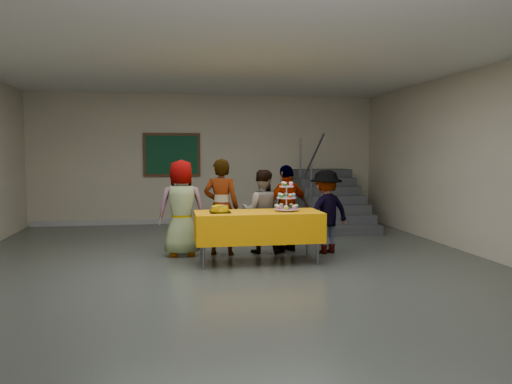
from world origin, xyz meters
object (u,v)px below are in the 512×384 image
cupcake_stand (286,200)px  schoolchild_a (182,208)px  noticeboard (172,155)px  bear_cake (220,209)px  schoolchild_b (221,207)px  bake_table (258,226)px  schoolchild_e (326,212)px  schoolchild_d (287,208)px  staircase (329,204)px  schoolchild_c (262,211)px

cupcake_stand → schoolchild_a: bearing=156.1°
noticeboard → bear_cake: bearing=-81.2°
schoolchild_a → schoolchild_b: 0.63m
schoolchild_a → bake_table: bearing=147.0°
bear_cake → schoolchild_e: schoolchild_e is taller
schoolchild_d → staircase: bearing=-141.7°
schoolchild_b → schoolchild_d: (1.11, 0.09, -0.05)m
cupcake_stand → schoolchild_c: size_ratio=0.32×
staircase → noticeboard: 3.77m
cupcake_stand → noticeboard: bearing=111.1°
schoolchild_b → noticeboard: (-0.77, 3.71, 0.82)m
bake_table → cupcake_stand: bearing=3.4°
bear_cake → noticeboard: bearing=98.8°
cupcake_stand → bear_cake: bearing=-178.5°
noticeboard → schoolchild_b: bearing=-78.3°
bear_cake → schoolchild_b: schoolchild_b is taller
schoolchild_b → noticeboard: size_ratio=1.20×
schoolchild_e → schoolchild_b: bearing=-24.7°
bake_table → schoolchild_d: schoolchild_d is taller
schoolchild_e → noticeboard: size_ratio=1.05×
staircase → bake_table: bearing=-122.3°
bake_table → bear_cake: size_ratio=5.25×
noticeboard → bake_table: bearing=-74.1°
schoolchild_e → bear_cake: bearing=-3.1°
schoolchild_c → schoolchild_b: bearing=16.1°
schoolchild_e → staircase: bearing=-128.7°
bake_table → schoolchild_d: bearing=50.8°
bear_cake → schoolchild_b: bearing=82.7°
bake_table → schoolchild_c: bearing=75.6°
schoolchild_d → schoolchild_e: (0.60, -0.23, -0.04)m
bake_table → bear_cake: bearing=-179.9°
schoolchild_e → staircase: 3.20m
schoolchild_c → noticeboard: size_ratio=1.06×
schoolchild_a → noticeboard: noticeboard is taller
schoolchild_e → noticeboard: bearing=-77.2°
schoolchild_c → schoolchild_e: schoolchild_c is taller
bear_cake → noticeboard: (-0.68, 4.40, 0.77)m
schoolchild_d → staircase: size_ratio=0.60×
schoolchild_c → staircase: (2.06, 2.82, -0.20)m
cupcake_stand → noticeboard: size_ratio=0.34×
schoolchild_c → schoolchild_d: bearing=-164.7°
schoolchild_e → noticeboard: 4.67m
cupcake_stand → schoolchild_e: 0.97m
bear_cake → schoolchild_c: 1.07m
schoolchild_c → schoolchild_d: (0.44, 0.03, 0.04)m
cupcake_stand → schoolchild_c: schoolchild_c is taller
bake_table → schoolchild_a: 1.34m
schoolchild_a → noticeboard: bearing=-88.2°
cupcake_stand → noticeboard: 4.73m
schoolchild_a → schoolchild_c: 1.31m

